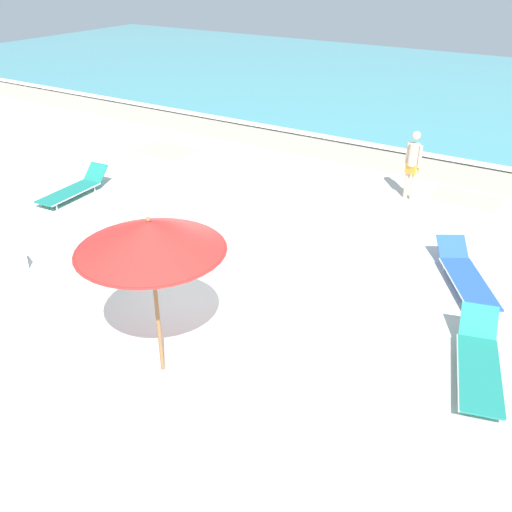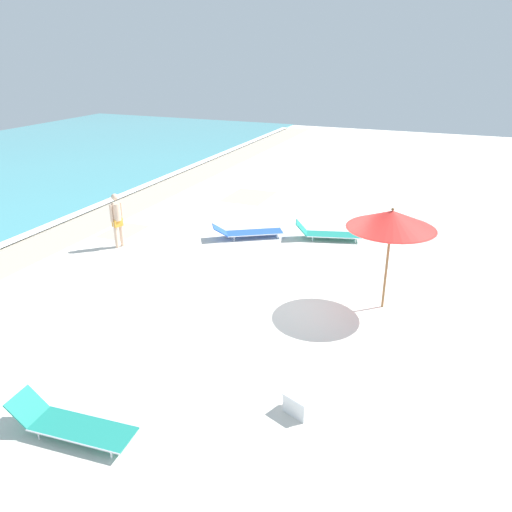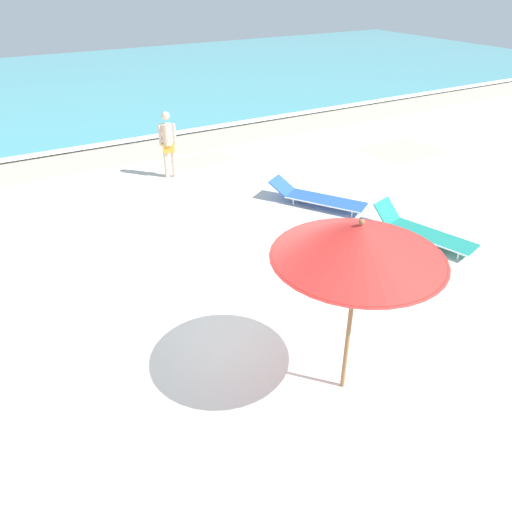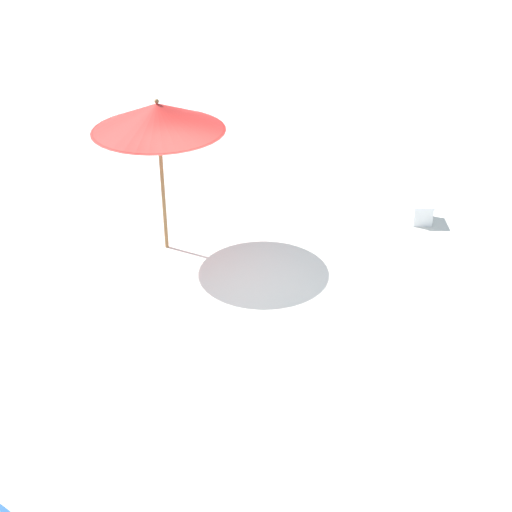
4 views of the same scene
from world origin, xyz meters
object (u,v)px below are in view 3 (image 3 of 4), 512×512
Objects in this scene: sun_lounger_under_umbrella at (422,231)px; sun_lounger_beside_umbrella at (317,197)px; beach_umbrella at (359,242)px; beachgoer_wading_adult at (168,141)px.

sun_lounger_under_umbrella is 0.98× the size of sun_lounger_beside_umbrella.
beach_umbrella reaches higher than beachgoer_wading_adult.
sun_lounger_beside_umbrella is (-0.86, 2.52, -0.01)m from sun_lounger_under_umbrella.
sun_lounger_under_umbrella is (4.08, 2.49, -2.05)m from beach_umbrella.
beachgoer_wading_adult reaches higher than sun_lounger_beside_umbrella.
beach_umbrella is at bearing -164.60° from sun_lounger_under_umbrella.
sun_lounger_under_umbrella is at bearing 137.23° from beachgoer_wading_adult.
beachgoer_wading_adult reaches higher than sun_lounger_under_umbrella.
beach_umbrella reaches higher than sun_lounger_under_umbrella.
beach_umbrella is at bearing -154.76° from sun_lounger_beside_umbrella.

